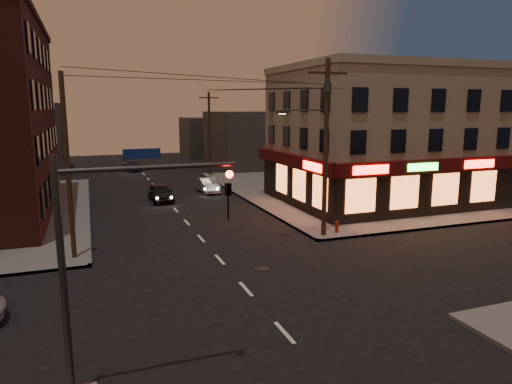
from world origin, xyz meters
name	(u,v)px	position (x,y,z in m)	size (l,w,h in m)	color
ground	(246,289)	(0.00, 0.00, 0.00)	(120.00, 120.00, 0.00)	black
sidewalk_ne	(361,188)	(18.00, 19.00, 0.07)	(24.00, 28.00, 0.15)	#514F4C
pizza_building	(381,135)	(15.93, 13.43, 5.35)	(15.85, 12.85, 10.50)	gray
bg_building_ne_a	(253,139)	(14.00, 38.00, 3.50)	(10.00, 12.00, 7.00)	#3F3D3A
bg_building_nw	(21,138)	(-13.00, 42.00, 4.00)	(9.00, 10.00, 8.00)	#3F3D3A
bg_building_ne_b	(210,137)	(12.00, 52.00, 3.00)	(8.00, 8.00, 6.00)	#3F3D3A
utility_pole_main	(324,139)	(6.68, 5.80, 5.76)	(4.20, 0.44, 10.00)	#382619
utility_pole_far	(209,134)	(6.80, 32.00, 4.65)	(0.26, 0.26, 9.00)	#382619
utility_pole_west	(68,167)	(-6.80, 6.50, 4.65)	(0.24, 0.24, 9.00)	#382619
traffic_signal	(106,244)	(-5.57, -5.60, 4.16)	(4.49, 0.32, 6.47)	#333538
sedan_near	(161,192)	(-0.52, 19.74, 0.71)	(1.67, 4.16, 1.42)	black
sedan_mid	(207,185)	(4.01, 22.27, 0.64)	(1.35, 3.89, 1.28)	gray
sedan_far	(132,166)	(-1.01, 38.99, 0.62)	(1.75, 4.31, 1.25)	#1A1F34
fire_hydrant	(337,226)	(7.80, 6.00, 0.54)	(0.32, 0.32, 0.71)	maroon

